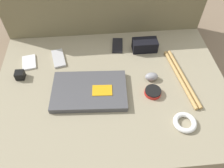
# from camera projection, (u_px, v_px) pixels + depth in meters

# --- Properties ---
(ground_plane) EXTENTS (8.00, 8.00, 0.00)m
(ground_plane) POSITION_uv_depth(u_px,v_px,m) (112.00, 100.00, 1.13)
(ground_plane) COLOR #7A6651
(couch_seat) EXTENTS (1.11, 0.80, 0.11)m
(couch_seat) POSITION_uv_depth(u_px,v_px,m) (112.00, 94.00, 1.08)
(couch_seat) COLOR gray
(couch_seat) RESTS_ON ground_plane
(couch_backrest) EXTENTS (1.11, 0.20, 0.46)m
(couch_backrest) POSITION_uv_depth(u_px,v_px,m) (104.00, 6.00, 1.26)
(couch_backrest) COLOR #756B4C
(couch_backrest) RESTS_ON ground_plane
(laptop) EXTENTS (0.35, 0.24, 0.03)m
(laptop) POSITION_uv_depth(u_px,v_px,m) (89.00, 91.00, 1.00)
(laptop) COLOR #47474C
(laptop) RESTS_ON couch_seat
(computer_mouse) EXTENTS (0.06, 0.05, 0.04)m
(computer_mouse) POSITION_uv_depth(u_px,v_px,m) (152.00, 77.00, 1.05)
(computer_mouse) COLOR gray
(computer_mouse) RESTS_ON couch_seat
(speaker_puck) EXTENTS (0.08, 0.08, 0.02)m
(speaker_puck) POSITION_uv_depth(u_px,v_px,m) (153.00, 92.00, 1.00)
(speaker_puck) COLOR red
(speaker_puck) RESTS_ON couch_seat
(phone_silver) EXTENTS (0.08, 0.14, 0.01)m
(phone_silver) POSITION_uv_depth(u_px,v_px,m) (59.00, 58.00, 1.15)
(phone_silver) COLOR #B7B7BC
(phone_silver) RESTS_ON couch_seat
(phone_black) EXTENTS (0.07, 0.12, 0.01)m
(phone_black) POSITION_uv_depth(u_px,v_px,m) (117.00, 45.00, 1.21)
(phone_black) COLOR black
(phone_black) RESTS_ON couch_seat
(phone_small) EXTENTS (0.08, 0.11, 0.01)m
(phone_small) POSITION_uv_depth(u_px,v_px,m) (29.00, 62.00, 1.13)
(phone_small) COLOR silver
(phone_small) RESTS_ON couch_seat
(camera_pouch) EXTENTS (0.13, 0.07, 0.06)m
(camera_pouch) POSITION_uv_depth(u_px,v_px,m) (145.00, 45.00, 1.18)
(camera_pouch) COLOR black
(camera_pouch) RESTS_ON couch_seat
(charger_brick) EXTENTS (0.04, 0.04, 0.04)m
(charger_brick) POSITION_uv_depth(u_px,v_px,m) (20.00, 75.00, 1.06)
(charger_brick) COLOR black
(charger_brick) RESTS_ON couch_seat
(cable_coil) EXTENTS (0.10, 0.10, 0.02)m
(cable_coil) POSITION_uv_depth(u_px,v_px,m) (185.00, 122.00, 0.90)
(cable_coil) COLOR white
(cable_coil) RESTS_ON couch_seat
(drumstick_pair) EXTENTS (0.09, 0.37, 0.02)m
(drumstick_pair) POSITION_uv_depth(u_px,v_px,m) (181.00, 77.00, 1.06)
(drumstick_pair) COLOR tan
(drumstick_pair) RESTS_ON couch_seat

